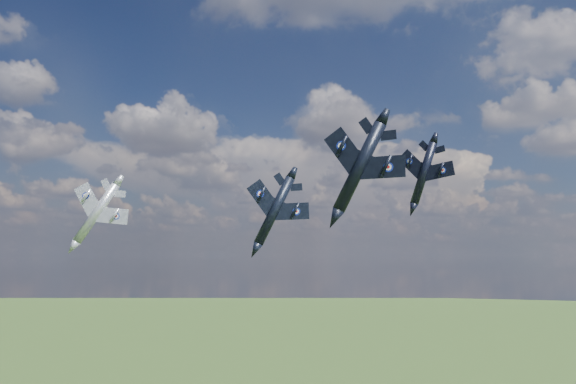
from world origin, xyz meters
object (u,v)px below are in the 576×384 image
(jet_lead_navy, at_px, (275,210))
(jet_high_navy, at_px, (424,173))
(jet_right_navy, at_px, (360,167))
(jet_left_silver, at_px, (97,213))

(jet_lead_navy, relative_size, jet_high_navy, 1.03)
(jet_lead_navy, bearing_deg, jet_high_navy, 21.57)
(jet_high_navy, bearing_deg, jet_right_navy, -85.03)
(jet_right_navy, xyz_separation_m, jet_left_silver, (-37.78, 11.11, -2.75))
(jet_lead_navy, distance_m, jet_high_navy, 24.92)
(jet_lead_navy, xyz_separation_m, jet_right_navy, (15.29, -19.30, 2.36))
(jet_left_silver, bearing_deg, jet_lead_navy, 2.92)
(jet_right_navy, bearing_deg, jet_left_silver, 164.85)
(jet_lead_navy, bearing_deg, jet_right_navy, -68.34)
(jet_left_silver, bearing_deg, jet_right_navy, -33.48)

